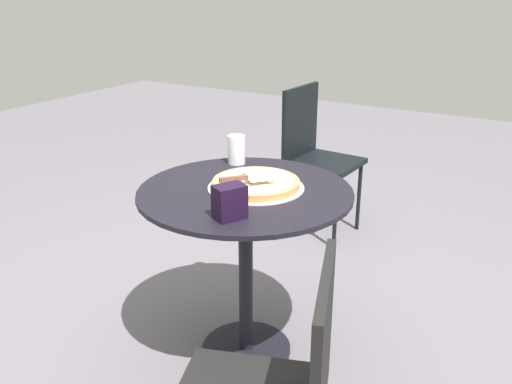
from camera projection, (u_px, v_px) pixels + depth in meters
name	position (u px, v px, depth m)	size (l,w,h in m)	color
ground_plane	(246.00, 350.00, 2.39)	(10.00, 10.00, 0.00)	#605A63
patio_table	(245.00, 229.00, 2.18)	(0.83, 0.83, 0.74)	black
pizza_on_tray	(256.00, 184.00, 2.14)	(0.37, 0.37, 0.05)	silver
pizza_server	(246.00, 178.00, 2.08)	(0.19, 0.18, 0.02)	silver
drinking_cup	(236.00, 150.00, 2.41)	(0.08, 0.08, 0.12)	silver
napkin_dispenser	(230.00, 202.00, 1.85)	(0.10, 0.07, 0.12)	black
patio_chair_far	(314.00, 150.00, 3.36)	(0.41, 0.41, 0.90)	black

